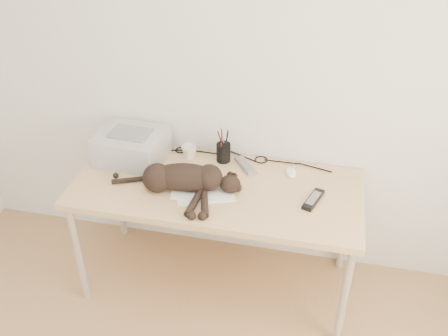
% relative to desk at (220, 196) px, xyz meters
% --- Properties ---
extents(wall_back, '(3.50, 0.00, 3.50)m').
position_rel_desk_xyz_m(wall_back, '(0.00, 0.27, 0.69)').
color(wall_back, silver).
rests_on(wall_back, floor).
extents(desk, '(1.60, 0.70, 0.74)m').
position_rel_desk_xyz_m(desk, '(0.00, 0.00, 0.00)').
color(desk, '#DCB481').
rests_on(desk, floor).
extents(printer, '(0.40, 0.35, 0.18)m').
position_rel_desk_xyz_m(printer, '(-0.55, 0.08, 0.22)').
color(printer, '#B7B7BC').
rests_on(printer, desk).
extents(papers, '(0.38, 0.31, 0.01)m').
position_rel_desk_xyz_m(papers, '(-0.06, -0.15, 0.14)').
color(papers, white).
rests_on(papers, desk).
extents(cat, '(0.73, 0.34, 0.16)m').
position_rel_desk_xyz_m(cat, '(-0.18, -0.16, 0.20)').
color(cat, black).
rests_on(cat, desk).
extents(mug, '(0.13, 0.13, 0.08)m').
position_rel_desk_xyz_m(mug, '(-0.23, 0.16, 0.17)').
color(mug, white).
rests_on(mug, desk).
extents(pen_cup, '(0.08, 0.08, 0.21)m').
position_rel_desk_xyz_m(pen_cup, '(-0.02, 0.17, 0.19)').
color(pen_cup, black).
rests_on(pen_cup, desk).
extents(remote_grey, '(0.16, 0.19, 0.02)m').
position_rel_desk_xyz_m(remote_grey, '(0.12, 0.13, 0.14)').
color(remote_grey, gray).
rests_on(remote_grey, desk).
extents(remote_black, '(0.11, 0.20, 0.02)m').
position_rel_desk_xyz_m(remote_black, '(0.53, -0.11, 0.14)').
color(remote_black, black).
rests_on(remote_black, desk).
extents(mouse, '(0.09, 0.12, 0.03)m').
position_rel_desk_xyz_m(mouse, '(0.39, 0.13, 0.15)').
color(mouse, white).
rests_on(mouse, desk).
extents(cable_tangle, '(1.36, 0.08, 0.01)m').
position_rel_desk_xyz_m(cable_tangle, '(0.00, 0.22, 0.14)').
color(cable_tangle, black).
rests_on(cable_tangle, desk).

